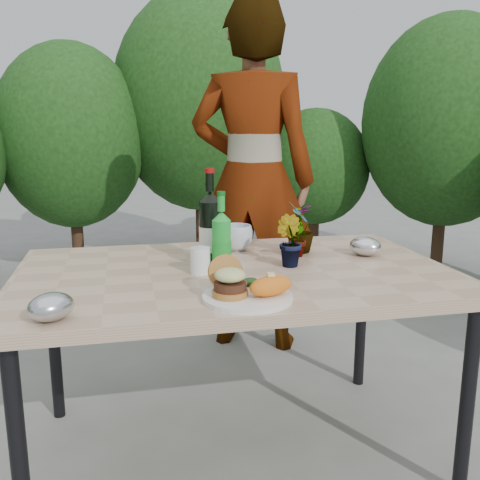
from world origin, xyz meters
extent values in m
plane|color=slate|center=(0.00, 0.00, 0.00)|extent=(80.00, 80.00, 0.00)
cube|color=tan|center=(0.00, 0.00, 0.73)|extent=(1.60, 1.00, 0.04)
cylinder|color=black|center=(-0.72, -0.42, 0.35)|extent=(0.05, 0.05, 0.71)
cylinder|color=black|center=(0.72, -0.42, 0.35)|extent=(0.05, 0.05, 0.71)
cylinder|color=black|center=(-0.72, 0.42, 0.35)|extent=(0.05, 0.05, 0.71)
cylinder|color=black|center=(0.72, 0.42, 0.35)|extent=(0.05, 0.05, 0.71)
cylinder|color=#382316|center=(-0.80, 2.80, 0.21)|extent=(0.10, 0.10, 0.42)
ellipsoid|color=#25561C|center=(-0.80, 2.80, 1.18)|extent=(1.22, 1.22, 1.51)
cylinder|color=#382316|center=(0.30, 3.00, 0.25)|extent=(0.10, 0.10, 0.50)
ellipsoid|color=#25561C|center=(0.30, 3.00, 1.47)|extent=(1.53, 1.53, 1.93)
cylinder|color=#382316|center=(1.30, 2.70, 0.19)|extent=(0.10, 0.10, 0.38)
ellipsoid|color=#25561C|center=(1.30, 2.70, 0.90)|extent=(0.97, 0.97, 1.04)
cylinder|color=#382316|center=(2.20, 2.10, 0.22)|extent=(0.10, 0.10, 0.44)
ellipsoid|color=#25561C|center=(2.20, 2.10, 1.29)|extent=(1.37, 1.37, 1.69)
cylinder|color=white|center=(-0.03, -0.35, 0.76)|extent=(0.28, 0.28, 0.01)
cylinder|color=#B7722D|center=(-0.09, -0.35, 0.78)|extent=(0.11, 0.11, 0.02)
cylinder|color=#472314|center=(-0.09, -0.35, 0.80)|extent=(0.10, 0.10, 0.02)
ellipsoid|color=beige|center=(-0.09, -0.35, 0.83)|extent=(0.10, 0.10, 0.04)
cylinder|color=#B7722D|center=(-0.09, -0.27, 0.82)|extent=(0.11, 0.06, 0.11)
ellipsoid|color=orange|center=(0.03, -0.37, 0.80)|extent=(0.17, 0.12, 0.06)
ellipsoid|color=olive|center=(-0.03, -0.26, 0.78)|extent=(0.04, 0.04, 0.02)
ellipsoid|color=#193814|center=(0.00, -0.25, 0.78)|extent=(0.06, 0.04, 0.03)
cylinder|color=black|center=(-0.07, 0.12, 0.87)|extent=(0.08, 0.08, 0.24)
cylinder|color=white|center=(-0.07, 0.12, 0.85)|extent=(0.09, 0.09, 0.10)
cone|color=black|center=(-0.07, 0.12, 1.01)|extent=(0.08, 0.08, 0.04)
cylinder|color=black|center=(-0.07, 0.12, 1.06)|extent=(0.03, 0.03, 0.07)
cylinder|color=maroon|center=(-0.07, 0.12, 1.11)|extent=(0.04, 0.04, 0.02)
cylinder|color=green|center=(-0.05, -0.01, 0.85)|extent=(0.07, 0.07, 0.19)
cylinder|color=#198C26|center=(-0.05, -0.01, 0.83)|extent=(0.07, 0.07, 0.08)
cone|color=green|center=(-0.05, -0.01, 0.96)|extent=(0.07, 0.07, 0.03)
cylinder|color=green|center=(-0.05, -0.01, 1.00)|extent=(0.03, 0.03, 0.06)
cylinder|color=#0C5919|center=(-0.05, -0.01, 1.04)|extent=(0.03, 0.03, 0.01)
cylinder|color=white|center=(-0.13, -0.02, 0.80)|extent=(0.07, 0.07, 0.09)
imported|color=#2B5C1F|center=(0.29, 0.14, 0.86)|extent=(0.12, 0.14, 0.23)
imported|color=#2E5E20|center=(0.21, 0.01, 0.85)|extent=(0.13, 0.13, 0.19)
imported|color=#23591E|center=(0.32, 0.21, 0.85)|extent=(0.16, 0.16, 0.20)
imported|color=silver|center=(0.07, 0.30, 0.80)|extent=(0.16, 0.16, 0.11)
ellipsoid|color=#B4B6BB|center=(-0.60, -0.40, 0.79)|extent=(0.17, 0.17, 0.08)
ellipsoid|color=silver|center=(0.57, 0.10, 0.79)|extent=(0.17, 0.17, 0.08)
imported|color=#8F5E47|center=(0.32, 1.05, 0.97)|extent=(0.83, 0.71, 1.94)
camera|label=1|loc=(-0.39, -1.88, 1.28)|focal=40.00mm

